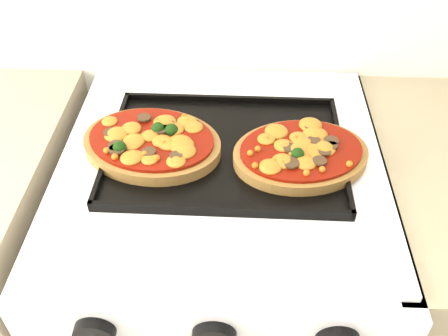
# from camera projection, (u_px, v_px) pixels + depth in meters

# --- Properties ---
(stove) EXTENTS (0.60, 0.60, 0.91)m
(stove) POSITION_uv_depth(u_px,v_px,m) (222.00, 295.00, 1.22)
(stove) COLOR silver
(stove) RESTS_ON floor
(control_panel) EXTENTS (0.60, 0.02, 0.09)m
(control_panel) POSITION_uv_depth(u_px,v_px,m) (212.00, 325.00, 0.72)
(control_panel) COLOR silver
(control_panel) RESTS_ON stove
(knob_left) EXTENTS (0.06, 0.02, 0.06)m
(knob_left) POSITION_uv_depth(u_px,v_px,m) (95.00, 333.00, 0.71)
(knob_left) COLOR black
(knob_left) RESTS_ON control_panel
(baking_tray) EXTENTS (0.43, 0.32, 0.02)m
(baking_tray) POSITION_uv_depth(u_px,v_px,m) (225.00, 149.00, 0.91)
(baking_tray) COLOR black
(baking_tray) RESTS_ON stove
(pizza_left) EXTENTS (0.29, 0.24, 0.04)m
(pizza_left) POSITION_uv_depth(u_px,v_px,m) (152.00, 141.00, 0.90)
(pizza_left) COLOR #8E5F31
(pizza_left) RESTS_ON baking_tray
(pizza_right) EXTENTS (0.27, 0.22, 0.04)m
(pizza_right) POSITION_uv_depth(u_px,v_px,m) (301.00, 153.00, 0.88)
(pizza_right) COLOR #8E5F31
(pizza_right) RESTS_ON baking_tray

